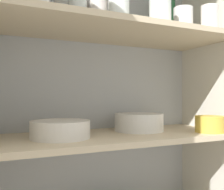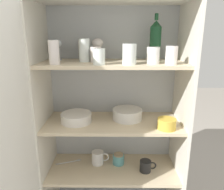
# 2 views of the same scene
# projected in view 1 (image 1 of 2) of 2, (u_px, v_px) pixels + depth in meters

# --- Properties ---
(cupboard_back_panel) EXTENTS (0.92, 0.02, 1.46)m
(cupboard_back_panel) POSITION_uv_depth(u_px,v_px,m) (102.00, 125.00, 1.17)
(cupboard_back_panel) COLOR #B2B7BC
(cupboard_back_panel) RESTS_ON ground_plane
(cupboard_side_right) EXTENTS (0.02, 0.41, 1.46)m
(cupboard_side_right) POSITION_uv_depth(u_px,v_px,m) (211.00, 124.00, 1.19)
(cupboard_side_right) COLOR silver
(cupboard_side_right) RESTS_ON ground_plane
(shelf_board_middle) EXTENTS (0.89, 0.37, 0.02)m
(shelf_board_middle) POSITION_uv_depth(u_px,v_px,m) (122.00, 136.00, 1.00)
(shelf_board_middle) COLOR beige
(shelf_board_upper) EXTENTS (0.89, 0.37, 0.02)m
(shelf_board_upper) POSITION_uv_depth(u_px,v_px,m) (122.00, 33.00, 1.00)
(shelf_board_upper) COLOR beige
(tumbler_glass_0) EXTENTS (0.07, 0.07, 0.14)m
(tumbler_glass_0) POSITION_uv_depth(u_px,v_px,m) (78.00, 6.00, 0.93)
(tumbler_glass_0) COLOR white
(tumbler_glass_0) RESTS_ON shelf_board_upper
(tumbler_glass_1) EXTENTS (0.06, 0.06, 0.12)m
(tumbler_glass_1) POSITION_uv_depth(u_px,v_px,m) (62.00, 17.00, 1.04)
(tumbler_glass_1) COLOR white
(tumbler_glass_1) RESTS_ON shelf_board_upper
(tumbler_glass_2) EXTENTS (0.07, 0.07, 0.10)m
(tumbler_glass_2) POSITION_uv_depth(u_px,v_px,m) (209.00, 19.00, 1.04)
(tumbler_glass_2) COLOR silver
(tumbler_glass_2) RESTS_ON shelf_board_upper
(tumbler_glass_3) EXTENTS (0.08, 0.08, 0.10)m
(tumbler_glass_3) POSITION_uv_depth(u_px,v_px,m) (183.00, 20.00, 1.03)
(tumbler_glass_3) COLOR white
(tumbler_glass_3) RESTS_ON shelf_board_upper
(tumbler_glass_5) EXTENTS (0.08, 0.08, 0.12)m
(tumbler_glass_5) POSITION_uv_depth(u_px,v_px,m) (160.00, 9.00, 0.94)
(tumbler_glass_5) COLOR white
(tumbler_glass_5) RESTS_ON shelf_board_upper
(tumbler_glass_6) EXTENTS (0.06, 0.06, 0.09)m
(tumbler_glass_6) POSITION_uv_depth(u_px,v_px,m) (99.00, 13.00, 0.94)
(tumbler_glass_6) COLOR silver
(tumbler_glass_6) RESTS_ON shelf_board_upper
(tumbler_glass_7) EXTENTS (0.07, 0.07, 0.09)m
(tumbler_glass_7) POSITION_uv_depth(u_px,v_px,m) (119.00, 5.00, 0.85)
(tumbler_glass_7) COLOR white
(tumbler_glass_7) RESTS_ON shelf_board_upper
(wine_glass_0) EXTENTS (0.07, 0.07, 0.14)m
(wine_glass_0) POSITION_uv_depth(u_px,v_px,m) (90.00, 7.00, 1.04)
(wine_glass_0) COLOR silver
(wine_glass_0) RESTS_ON shelf_board_upper
(wine_bottle) EXTENTS (0.07, 0.07, 0.29)m
(wine_bottle) POSITION_uv_depth(u_px,v_px,m) (167.00, 13.00, 1.19)
(wine_bottle) COLOR #194728
(wine_bottle) RESTS_ON shelf_board_upper
(plate_stack_white) EXTENTS (0.20, 0.20, 0.07)m
(plate_stack_white) POSITION_uv_depth(u_px,v_px,m) (139.00, 122.00, 1.08)
(plate_stack_white) COLOR silver
(plate_stack_white) RESTS_ON shelf_board_middle
(mixing_bowl_large) EXTENTS (0.20, 0.20, 0.06)m
(mixing_bowl_large) POSITION_uv_depth(u_px,v_px,m) (60.00, 128.00, 0.89)
(mixing_bowl_large) COLOR silver
(mixing_bowl_large) RESTS_ON shelf_board_middle
(serving_bowl_small) EXTENTS (0.11, 0.11, 0.07)m
(serving_bowl_small) POSITION_uv_depth(u_px,v_px,m) (210.00, 123.00, 1.03)
(serving_bowl_small) COLOR gold
(serving_bowl_small) RESTS_ON shelf_board_middle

